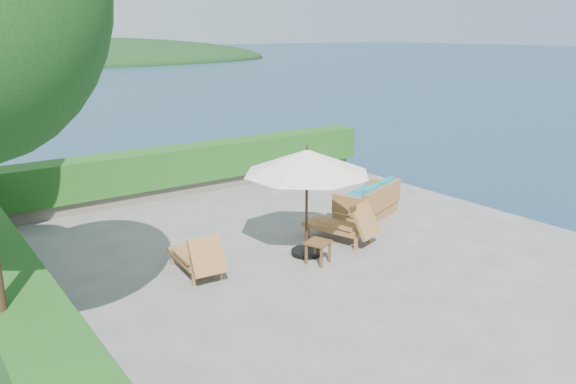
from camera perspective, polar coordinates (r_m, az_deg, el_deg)
ground at (r=11.90m, az=1.08°, el=-6.19°), size 12.00×12.00×0.00m
foundation at (r=12.57m, az=1.04°, el=-12.76°), size 12.00×12.00×3.00m
ocean at (r=13.32m, az=1.01°, el=-18.23°), size 600.00×600.00×0.00m
offshore_island at (r=152.32m, az=-24.16°, el=11.83°), size 126.00×57.60×12.60m
planter_wall_far at (r=16.44m, az=-10.66°, el=0.50°), size 12.00×0.60×0.36m
planter_wall_left at (r=9.87m, az=-26.61°, el=-11.76°), size 0.60×12.00×0.36m
hedge_far at (r=16.27m, az=-10.78°, el=2.77°), size 12.40×0.90×1.00m
hedge_left at (r=9.60m, az=-27.11°, el=-8.19°), size 0.90×12.40×1.00m
patio_umbrella at (r=11.22m, az=1.94°, el=2.99°), size 3.26×3.26×2.33m
lounge_left at (r=10.87m, az=-9.14°, el=-6.50°), size 0.78×1.60×0.89m
lounge_right at (r=12.44m, az=5.75°, el=-3.29°), size 1.16×1.79×0.96m
side_table at (r=11.26m, az=3.07°, el=-5.42°), size 0.57×0.57×0.47m
wicker_loveseat at (r=14.17m, az=8.19°, el=-1.14°), size 2.09×1.55×0.92m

